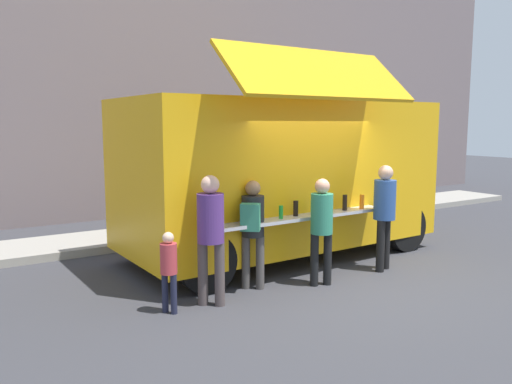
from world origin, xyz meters
The scene contains 10 objects.
ground_plane centered at (0.00, 0.00, 0.00)m, with size 60.00×60.00×0.00m, color #38383D.
curb_strip centered at (-3.74, 4.41, 0.07)m, with size 28.00×1.60×0.15m, color #9E998E.
building_behind centered at (-2.74, 8.31, 5.35)m, with size 32.00×2.40×10.70m, color slate.
food_truck_main centered at (0.26, 1.79, 1.57)m, with size 5.86×3.57×3.61m.
trash_bin centered at (4.47, 4.11, 0.44)m, with size 0.60×0.60×0.88m, color #2F643A.
customer_front_ordering centered at (-0.26, -0.01, 0.98)m, with size 0.34×0.33×1.64m.
customer_mid_with_backpack centered at (-1.25, 0.38, 1.00)m, with size 0.49×0.52×1.63m.
customer_rear_waiting centered at (-2.08, 0.12, 1.07)m, with size 0.36×0.36×1.78m.
customer_extra_browsing centered at (1.14, 0.06, 1.06)m, with size 0.36×0.36×1.78m.
child_near_queue centered at (-2.68, 0.15, 0.64)m, with size 0.22×0.22×1.08m.
Camera 1 is at (-5.15, -5.86, 2.46)m, focal length 35.73 mm.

